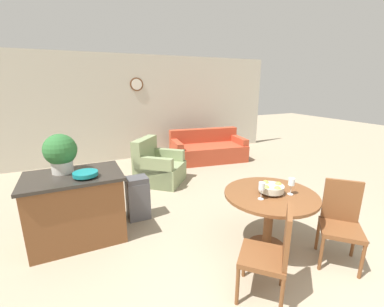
% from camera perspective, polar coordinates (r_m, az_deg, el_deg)
% --- Properties ---
extents(wall_back, '(8.00, 0.09, 2.70)m').
position_cam_1_polar(wall_back, '(7.07, -11.88, 9.90)').
color(wall_back, beige).
rests_on(wall_back, ground_plane).
extents(dining_table, '(1.09, 1.09, 0.74)m').
position_cam_1_polar(dining_table, '(3.26, 16.88, -11.17)').
color(dining_table, brown).
rests_on(dining_table, ground_plane).
extents(dining_chair_near_left, '(0.59, 0.59, 0.94)m').
position_cam_1_polar(dining_chair_near_left, '(2.62, 17.40, -19.96)').
color(dining_chair_near_left, brown).
rests_on(dining_chair_near_left, ground_plane).
extents(dining_chair_near_right, '(0.59, 0.59, 0.94)m').
position_cam_1_polar(dining_chair_near_right, '(3.42, 30.20, -12.54)').
color(dining_chair_near_right, brown).
rests_on(dining_chair_near_right, ground_plane).
extents(fruit_bowl, '(0.29, 0.29, 0.13)m').
position_cam_1_polar(fruit_bowl, '(3.16, 17.23, -7.32)').
color(fruit_bowl, '#B7B29E').
rests_on(fruit_bowl, dining_table).
extents(wine_glass_left, '(0.07, 0.07, 0.20)m').
position_cam_1_polar(wine_glass_left, '(2.95, 15.23, -7.17)').
color(wine_glass_left, silver).
rests_on(wine_glass_left, dining_table).
extents(wine_glass_right, '(0.07, 0.07, 0.20)m').
position_cam_1_polar(wine_glass_right, '(3.18, 21.24, -6.04)').
color(wine_glass_right, silver).
rests_on(wine_glass_right, dining_table).
extents(kitchen_island, '(1.16, 0.79, 0.89)m').
position_cam_1_polar(kitchen_island, '(3.68, -24.23, -10.82)').
color(kitchen_island, brown).
rests_on(kitchen_island, ground_plane).
extents(teal_bowl, '(0.29, 0.29, 0.07)m').
position_cam_1_polar(teal_bowl, '(3.34, -22.60, -4.20)').
color(teal_bowl, '#147A7F').
rests_on(teal_bowl, kitchen_island).
extents(potted_plant, '(0.40, 0.40, 0.50)m').
position_cam_1_polar(potted_plant, '(3.59, -27.21, 0.29)').
color(potted_plant, beige).
rests_on(potted_plant, kitchen_island).
extents(trash_bin, '(0.32, 0.27, 0.65)m').
position_cam_1_polar(trash_bin, '(4.00, -11.95, -9.61)').
color(trash_bin, '#56565B').
rests_on(trash_bin, ground_plane).
extents(couch, '(2.01, 1.24, 0.79)m').
position_cam_1_polar(couch, '(6.83, 3.48, 0.85)').
color(couch, '#B24228').
rests_on(couch, ground_plane).
extents(armchair, '(1.17, 1.17, 0.91)m').
position_cam_1_polar(armchair, '(5.31, -7.55, -3.25)').
color(armchair, gray).
rests_on(armchair, ground_plane).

